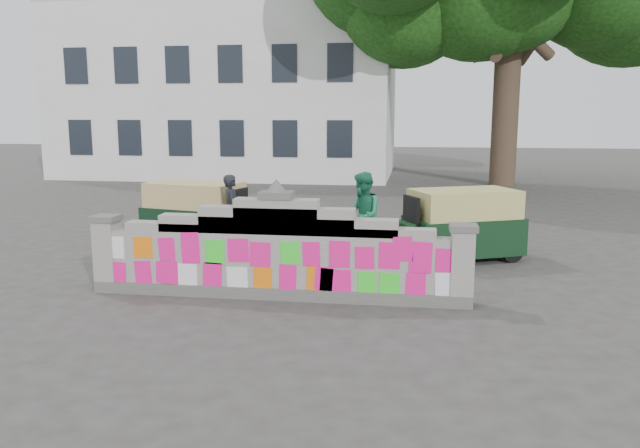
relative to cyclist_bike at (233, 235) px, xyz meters
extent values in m
plane|color=#383533|center=(1.65, -2.94, -0.45)|extent=(100.00, 100.00, 0.00)
cube|color=#4C4C49|center=(1.65, -2.94, -0.35)|extent=(6.40, 0.42, 0.20)
cube|color=gray|center=(1.65, -2.94, 0.15)|extent=(6.40, 0.32, 1.00)
cube|color=gray|center=(1.65, -2.94, 0.72)|extent=(5.20, 0.32, 0.14)
cube|color=gray|center=(1.65, -2.94, 0.79)|extent=(4.00, 0.32, 0.28)
cube|color=gray|center=(1.65, -2.94, 0.87)|extent=(2.60, 0.32, 0.44)
cube|color=gray|center=(1.65, -2.94, 0.94)|extent=(1.40, 0.32, 0.58)
cube|color=#4C4C49|center=(1.65, -2.94, 1.29)|extent=(0.55, 0.36, 0.12)
cone|color=#4C4C49|center=(1.65, -2.94, 1.45)|extent=(0.36, 0.36, 0.22)
cube|color=gray|center=(-1.37, -2.94, 0.17)|extent=(0.36, 0.40, 1.24)
cube|color=#4C4C49|center=(-1.37, -2.94, 0.83)|extent=(0.44, 0.44, 0.10)
cube|color=gray|center=(4.67, -2.94, 0.17)|extent=(0.36, 0.40, 1.24)
cube|color=#4C4C49|center=(4.67, -2.94, 0.83)|extent=(0.44, 0.44, 0.10)
cube|color=silver|center=(-5.35, 19.06, 3.55)|extent=(16.00, 10.00, 8.00)
cylinder|color=#38281E|center=(7.65, 15.06, 2.55)|extent=(1.10, 1.10, 6.00)
imported|color=black|center=(0.00, 0.00, 0.00)|extent=(1.81, 1.18, 0.90)
imported|color=black|center=(0.00, 0.00, 0.31)|extent=(0.54, 0.65, 1.53)
imported|color=#207854|center=(2.82, 0.06, 0.48)|extent=(0.92, 1.06, 1.87)
cube|color=black|center=(-1.20, 1.01, 0.08)|extent=(2.52, 1.74, 0.76)
cube|color=tan|center=(-1.20, 1.01, 0.74)|extent=(2.32, 1.65, 0.57)
cube|color=black|center=(-0.04, 0.73, 0.08)|extent=(0.62, 0.76, 0.67)
cube|color=black|center=(-0.04, 0.73, 0.65)|extent=(0.23, 0.67, 0.57)
cylinder|color=black|center=(0.06, 0.71, -0.21)|extent=(0.49, 0.22, 0.48)
cylinder|color=black|center=(-2.16, 0.69, -0.21)|extent=(0.49, 0.22, 0.48)
cylinder|color=black|center=(-1.91, 1.72, -0.21)|extent=(0.49, 0.22, 0.48)
cube|color=black|center=(4.93, 0.38, 0.08)|extent=(2.62, 2.10, 0.77)
cube|color=tan|center=(4.93, 0.38, 0.75)|extent=(2.43, 1.98, 0.58)
cube|color=black|center=(3.83, -0.12, 0.08)|extent=(0.72, 0.81, 0.67)
cube|color=black|center=(3.83, -0.12, 0.66)|extent=(0.35, 0.64, 0.58)
cylinder|color=black|center=(3.75, -0.16, -0.21)|extent=(0.49, 0.31, 0.48)
cylinder|color=black|center=(5.49, 1.23, -0.21)|extent=(0.49, 0.31, 0.48)
cylinder|color=black|center=(5.94, 0.26, -0.21)|extent=(0.49, 0.31, 0.48)
camera|label=1|loc=(3.88, -12.86, 2.60)|focal=35.00mm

